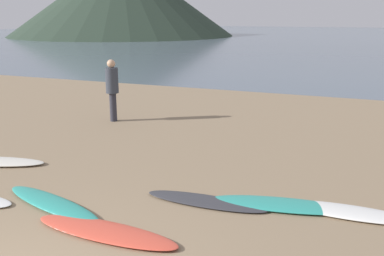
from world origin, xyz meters
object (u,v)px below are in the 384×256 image
Objects in this scene: surfboard_6 at (349,212)px; person_0 at (112,85)px; surfboard_2 at (52,203)px; surfboard_4 at (206,201)px; surfboard_5 at (282,205)px; surfboard_3 at (105,231)px.

person_0 reaches higher than surfboard_6.
surfboard_2 is 2.51m from surfboard_4.
surfboard_5 is at bearing -161.49° from person_0.
person_0 is (-3.50, 5.81, 1.02)m from surfboard_3.
surfboard_4 is (2.28, 1.06, -0.02)m from surfboard_2.
surfboard_6 is at bearing 10.22° from surfboard_4.
surfboard_5 is 1.02m from surfboard_6.
surfboard_5 is at bearing 41.24° from surfboard_3.
person_0 reaches higher than surfboard_3.
surfboard_2 is 3.75m from surfboard_5.
surfboard_3 is 1.10× the size of surfboard_4.
person_0 is (-4.47, 4.29, 1.03)m from surfboard_4.
surfboard_4 is at bearing -175.10° from surfboard_5.
surfboard_3 is at bearing -149.74° from surfboard_6.
surfboard_4 is 6.28m from person_0.
surfboard_2 is 0.96× the size of surfboard_5.
surfboard_5 is 7.01m from person_0.
surfboard_3 is (1.31, -0.46, -0.01)m from surfboard_2.
person_0 is (-2.19, 5.35, 1.01)m from surfboard_2.
surfboard_4 is at bearing -170.31° from person_0.
surfboard_2 is at bearing -162.90° from surfboard_6.
surfboard_4 is 1.25m from surfboard_5.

